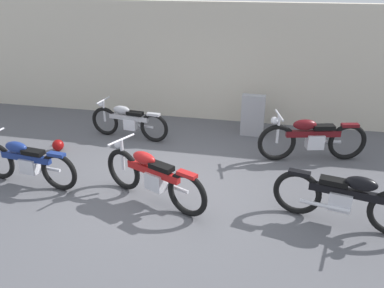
# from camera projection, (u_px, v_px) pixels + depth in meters

# --- Properties ---
(ground_plane) EXTENTS (40.00, 40.00, 0.00)m
(ground_plane) POSITION_uv_depth(u_px,v_px,m) (164.00, 187.00, 7.07)
(ground_plane) COLOR #56565B
(building_wall) EXTENTS (18.00, 0.30, 2.92)m
(building_wall) POSITION_uv_depth(u_px,v_px,m) (204.00, 62.00, 9.90)
(building_wall) COLOR beige
(building_wall) RESTS_ON ground_plane
(stone_marker) EXTENTS (0.54, 0.21, 0.98)m
(stone_marker) POSITION_uv_depth(u_px,v_px,m) (253.00, 115.00, 9.13)
(stone_marker) COLOR #9E9EA3
(stone_marker) RESTS_ON ground_plane
(helmet) EXTENTS (0.25, 0.25, 0.25)m
(helmet) POSITION_uv_depth(u_px,v_px,m) (58.00, 145.00, 8.48)
(helmet) COLOR maroon
(helmet) RESTS_ON ground_plane
(motorcycle_silver) EXTENTS (1.94, 0.54, 0.87)m
(motorcycle_silver) POSITION_uv_depth(u_px,v_px,m) (128.00, 121.00, 9.00)
(motorcycle_silver) COLOR black
(motorcycle_silver) RESTS_ON ground_plane
(motorcycle_red) EXTENTS (2.01, 1.06, 0.97)m
(motorcycle_red) POSITION_uv_depth(u_px,v_px,m) (153.00, 176.00, 6.48)
(motorcycle_red) COLOR black
(motorcycle_red) RESTS_ON ground_plane
(motorcycle_maroon) EXTENTS (2.18, 0.79, 1.00)m
(motorcycle_maroon) POSITION_uv_depth(u_px,v_px,m) (312.00, 138.00, 7.92)
(motorcycle_maroon) COLOR black
(motorcycle_maroon) RESTS_ON ground_plane
(motorcycle_blue) EXTENTS (2.05, 0.57, 0.92)m
(motorcycle_blue) POSITION_uv_depth(u_px,v_px,m) (26.00, 162.00, 7.02)
(motorcycle_blue) COLOR black
(motorcycle_blue) RESTS_ON ground_plane
(motorcycle_black) EXTENTS (2.12, 0.72, 0.97)m
(motorcycle_black) POSITION_uv_depth(u_px,v_px,m) (346.00, 198.00, 5.87)
(motorcycle_black) COLOR black
(motorcycle_black) RESTS_ON ground_plane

